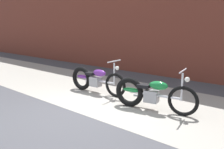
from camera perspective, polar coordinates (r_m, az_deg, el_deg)
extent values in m
plane|color=#47474C|center=(5.46, -7.53, -9.42)|extent=(80.00, 80.00, 0.00)
cube|color=#9E998E|center=(6.68, 3.85, -5.44)|extent=(36.00, 3.50, 0.01)
cube|color=brown|center=(9.41, 17.47, 15.73)|extent=(36.00, 0.50, 5.46)
torus|color=black|center=(6.60, 0.81, -2.57)|extent=(0.68, 0.13, 0.68)
torus|color=black|center=(7.41, -7.36, -0.92)|extent=(0.74, 0.19, 0.73)
cylinder|color=silver|center=(6.98, -3.52, -1.48)|extent=(1.24, 0.15, 0.06)
cube|color=#99999E|center=(7.04, -4.01, -1.71)|extent=(0.34, 0.24, 0.28)
ellipsoid|color=#6B2D93|center=(6.88, -3.03, 0.38)|extent=(0.45, 0.22, 0.20)
ellipsoid|color=#6B2D93|center=(7.37, -7.09, -0.51)|extent=(0.45, 0.21, 0.10)
cube|color=black|center=(7.12, -5.26, 0.23)|extent=(0.29, 0.22, 0.08)
cylinder|color=silver|center=(6.56, 0.53, 0.11)|extent=(0.05, 0.05, 0.62)
cylinder|color=silver|center=(6.50, 0.54, 3.23)|extent=(0.08, 0.58, 0.03)
sphere|color=white|center=(6.47, 1.25, 1.57)|extent=(0.11, 0.11, 0.11)
cylinder|color=silver|center=(7.32, -4.66, -1.86)|extent=(0.55, 0.10, 0.06)
torus|color=black|center=(5.43, 16.72, -6.13)|extent=(0.68, 0.21, 0.68)
torus|color=black|center=(5.84, 4.20, -4.22)|extent=(0.74, 0.27, 0.73)
cylinder|color=silver|center=(5.59, 10.24, -4.90)|extent=(1.22, 0.30, 0.06)
cube|color=#99999E|center=(5.63, 9.45, -5.19)|extent=(0.36, 0.28, 0.28)
ellipsoid|color=#197A38|center=(5.51, 11.11, -2.60)|extent=(0.47, 0.27, 0.20)
ellipsoid|color=#197A38|center=(5.80, 4.66, -3.71)|extent=(0.47, 0.26, 0.10)
cube|color=black|center=(5.64, 7.62, -2.78)|extent=(0.31, 0.25, 0.08)
cylinder|color=silver|center=(5.36, 16.49, -2.92)|extent=(0.05, 0.05, 0.62)
cylinder|color=silver|center=(5.29, 16.71, 0.87)|extent=(0.15, 0.57, 0.03)
sphere|color=white|center=(5.30, 17.65, -1.15)|extent=(0.11, 0.11, 0.11)
cylinder|color=silver|center=(5.87, 7.74, -5.27)|extent=(0.55, 0.17, 0.06)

